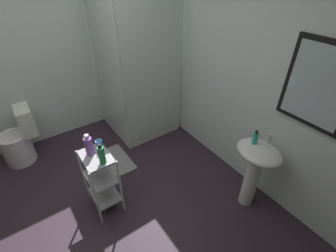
% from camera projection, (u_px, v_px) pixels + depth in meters
% --- Properties ---
extents(ground_plane, '(4.20, 4.20, 0.02)m').
position_uv_depth(ground_plane, '(95.00, 223.00, 2.54)').
color(ground_plane, '#31232E').
extents(wall_back, '(4.20, 0.14, 2.50)m').
position_uv_depth(wall_back, '(235.00, 71.00, 2.66)').
color(wall_back, silver).
rests_on(wall_back, ground_plane).
extents(wall_left, '(0.10, 4.20, 2.50)m').
position_uv_depth(wall_left, '(24.00, 57.00, 3.04)').
color(wall_left, silver).
rests_on(wall_left, ground_plane).
extents(shower_stall, '(0.92, 0.92, 2.00)m').
position_uv_depth(shower_stall, '(137.00, 104.00, 3.62)').
color(shower_stall, white).
rests_on(shower_stall, ground_plane).
extents(pedestal_sink, '(0.46, 0.37, 0.81)m').
position_uv_depth(pedestal_sink, '(256.00, 164.00, 2.42)').
color(pedestal_sink, white).
rests_on(pedestal_sink, ground_plane).
extents(sink_faucet, '(0.03, 0.03, 0.10)m').
position_uv_depth(sink_faucet, '(270.00, 138.00, 2.31)').
color(sink_faucet, silver).
rests_on(sink_faucet, pedestal_sink).
extents(toilet, '(0.37, 0.49, 0.76)m').
position_uv_depth(toilet, '(19.00, 141.00, 3.15)').
color(toilet, white).
rests_on(toilet, ground_plane).
extents(storage_cart, '(0.38, 0.28, 0.74)m').
position_uv_depth(storage_cart, '(101.00, 178.00, 2.46)').
color(storage_cart, silver).
rests_on(storage_cart, ground_plane).
extents(hand_soap_bottle, '(0.05, 0.05, 0.15)m').
position_uv_depth(hand_soap_bottle, '(255.00, 138.00, 2.30)').
color(hand_soap_bottle, '#2DBC99').
rests_on(hand_soap_bottle, pedestal_sink).
extents(body_wash_bottle_green, '(0.06, 0.06, 0.22)m').
position_uv_depth(body_wash_bottle_green, '(102.00, 155.00, 2.15)').
color(body_wash_bottle_green, '#2E9756').
rests_on(body_wash_bottle_green, storage_cart).
extents(conditioner_bottle_purple, '(0.08, 0.08, 0.23)m').
position_uv_depth(conditioner_bottle_purple, '(89.00, 146.00, 2.25)').
color(conditioner_bottle_purple, purple).
rests_on(conditioner_bottle_purple, storage_cart).
extents(rinse_cup, '(0.07, 0.07, 0.09)m').
position_uv_depth(rinse_cup, '(99.00, 144.00, 2.36)').
color(rinse_cup, '#3870B2').
rests_on(rinse_cup, storage_cart).
extents(bath_mat, '(0.60, 0.40, 0.02)m').
position_uv_depth(bath_mat, '(114.00, 161.00, 3.27)').
color(bath_mat, gray).
rests_on(bath_mat, ground_plane).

